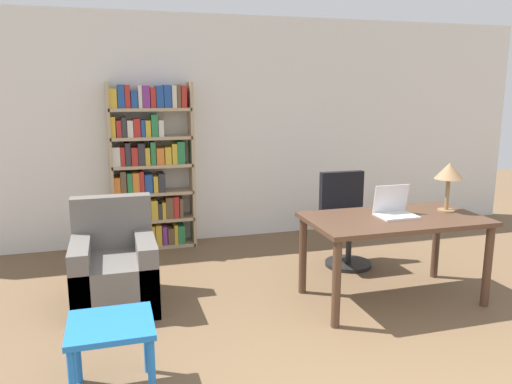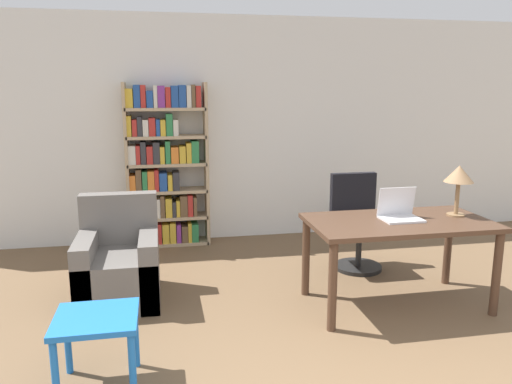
# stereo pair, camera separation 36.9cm
# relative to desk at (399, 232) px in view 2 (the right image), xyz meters

# --- Properties ---
(wall_back) EXTENTS (8.00, 0.06, 2.70)m
(wall_back) POSITION_rel_desk_xyz_m (-0.90, 2.31, 0.70)
(wall_back) COLOR white
(wall_back) RESTS_ON ground_plane
(desk) EXTENTS (1.53, 0.83, 0.76)m
(desk) POSITION_rel_desk_xyz_m (0.00, 0.00, 0.00)
(desk) COLOR #4C3323
(desk) RESTS_ON ground_plane
(laptop) EXTENTS (0.33, 0.26, 0.27)m
(laptop) POSITION_rel_desk_xyz_m (0.02, 0.04, 0.16)
(laptop) COLOR silver
(laptop) RESTS_ON desk
(table_lamp) EXTENTS (0.25, 0.25, 0.44)m
(table_lamp) POSITION_rel_desk_xyz_m (0.56, 0.06, 0.45)
(table_lamp) COLOR olive
(table_lamp) RESTS_ON desk
(office_chair) EXTENTS (0.51, 0.51, 0.98)m
(office_chair) POSITION_rel_desk_xyz_m (0.03, 0.96, -0.19)
(office_chair) COLOR black
(office_chair) RESTS_ON ground_plane
(side_table_blue) EXTENTS (0.50, 0.48, 0.48)m
(side_table_blue) POSITION_rel_desk_xyz_m (-2.39, -0.79, -0.26)
(side_table_blue) COLOR blue
(side_table_blue) RESTS_ON ground_plane
(armchair) EXTENTS (0.69, 0.80, 0.90)m
(armchair) POSITION_rel_desk_xyz_m (-2.36, 0.59, -0.36)
(armchair) COLOR #66605B
(armchair) RESTS_ON ground_plane
(bookshelf) EXTENTS (0.95, 0.28, 1.92)m
(bookshelf) POSITION_rel_desk_xyz_m (-1.92, 2.12, 0.28)
(bookshelf) COLOR tan
(bookshelf) RESTS_ON ground_plane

